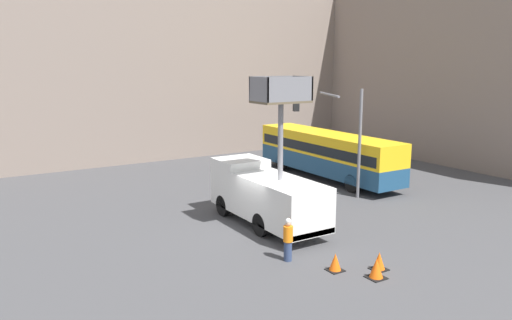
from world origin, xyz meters
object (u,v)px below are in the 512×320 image
road_worker_near_truck (288,240)px  traffic_cone_far_side (335,263)px  utility_truck (266,192)px  traffic_light_pole (337,125)px  traffic_cone_near_truck (376,269)px  traffic_cone_mid_road (379,261)px  city_bus (327,152)px  road_worker_directing (301,197)px

road_worker_near_truck → traffic_cone_far_side: size_ratio=2.59×
utility_truck → traffic_light_pole: utility_truck is taller
utility_truck → traffic_cone_near_truck: (0.15, -7.18, -1.29)m
traffic_cone_far_side → utility_truck: bearing=83.3°
road_worker_near_truck → traffic_cone_mid_road: (2.43, -2.52, -0.55)m
city_bus → utility_truck: bearing=126.2°
road_worker_near_truck → traffic_cone_far_side: 2.05m
traffic_cone_mid_road → traffic_cone_far_side: 1.68m
utility_truck → city_bus: (8.88, 6.18, 0.18)m
city_bus → road_worker_directing: bearing=132.7°
traffic_cone_mid_road → traffic_cone_far_side: traffic_cone_mid_road is taller
traffic_cone_far_side → traffic_cone_near_truck: bearing=-57.1°
traffic_light_pole → road_worker_near_truck: traffic_light_pole is taller
city_bus → traffic_cone_near_truck: (-8.74, -13.37, -1.47)m
traffic_cone_mid_road → traffic_cone_near_truck: bearing=-142.5°
traffic_light_pole → traffic_cone_near_truck: (-5.88, -9.11, -3.90)m
road_worker_near_truck → road_worker_directing: size_ratio=1.01×
traffic_cone_near_truck → traffic_cone_far_side: size_ratio=1.10×
traffic_cone_near_truck → traffic_cone_mid_road: (0.64, 0.49, -0.03)m
road_worker_directing → road_worker_near_truck: bearing=29.1°
traffic_cone_near_truck → traffic_cone_mid_road: traffic_cone_near_truck is taller
utility_truck → city_bus: utility_truck is taller
traffic_cone_mid_road → road_worker_near_truck: bearing=134.0°
utility_truck → traffic_cone_far_side: size_ratio=10.66×
road_worker_directing → traffic_cone_near_truck: size_ratio=2.34×
traffic_cone_near_truck → traffic_cone_mid_road: bearing=37.5°
traffic_light_pole → road_worker_near_truck: size_ratio=3.58×
traffic_cone_near_truck → road_worker_directing: bearing=72.9°
traffic_cone_near_truck → traffic_cone_far_side: traffic_cone_near_truck is taller
traffic_cone_near_truck → traffic_cone_far_side: 1.54m
traffic_light_pole → traffic_cone_mid_road: traffic_light_pole is taller
city_bus → traffic_light_pole: 5.67m
road_worker_near_truck → traffic_cone_mid_road: bearing=-117.3°
road_worker_near_truck → traffic_light_pole: bearing=-32.8°
road_worker_directing → traffic_cone_far_side: size_ratio=2.57×
traffic_light_pole → traffic_cone_mid_road: (-5.24, -8.62, -3.93)m
traffic_cone_mid_road → utility_truck: bearing=96.7°
city_bus → traffic_cone_near_truck: city_bus is taller
road_worker_directing → traffic_cone_mid_road: bearing=56.8°
utility_truck → traffic_light_pole: size_ratio=1.15×
road_worker_near_truck → traffic_cone_mid_road: size_ratio=2.56×
city_bus → traffic_cone_mid_road: (-8.10, -12.87, -1.50)m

